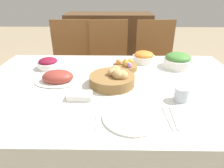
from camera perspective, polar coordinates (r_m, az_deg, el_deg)
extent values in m
plane|color=tan|center=(1.71, 0.00, -22.44)|extent=(12.00, 12.00, 0.00)
cube|color=silver|center=(1.45, 0.00, -12.91)|extent=(1.73, 1.13, 0.73)
cylinder|color=brown|center=(2.18, -17.05, -4.49)|extent=(0.03, 0.03, 0.42)
cylinder|color=brown|center=(2.11, -6.80, -4.49)|extent=(0.03, 0.03, 0.42)
cylinder|color=brown|center=(2.51, -14.99, 0.01)|extent=(0.03, 0.03, 0.42)
cylinder|color=brown|center=(2.45, -6.13, 0.13)|extent=(0.03, 0.03, 0.42)
cube|color=brown|center=(2.21, -11.75, 2.99)|extent=(0.44, 0.44, 0.02)
cube|color=brown|center=(2.31, -11.60, 11.18)|extent=(0.42, 0.04, 0.52)
cylinder|color=brown|center=(2.08, -5.49, -4.92)|extent=(0.03, 0.03, 0.42)
cylinder|color=brown|center=(2.11, 5.15, -4.45)|extent=(0.03, 0.03, 0.42)
cylinder|color=brown|center=(2.42, -5.50, -0.18)|extent=(0.03, 0.03, 0.42)
cylinder|color=brown|center=(2.44, 3.63, 0.17)|extent=(0.03, 0.03, 0.42)
cube|color=brown|center=(2.16, -0.58, 2.98)|extent=(0.46, 0.46, 0.02)
cube|color=brown|center=(2.26, -1.01, 11.35)|extent=(0.42, 0.06, 0.52)
cylinder|color=brown|center=(2.09, 8.75, -5.01)|extent=(0.03, 0.03, 0.42)
cylinder|color=brown|center=(2.21, 18.61, -4.33)|extent=(0.03, 0.03, 0.42)
cylinder|color=brown|center=(2.42, 6.67, -0.28)|extent=(0.03, 0.03, 0.42)
cylinder|color=brown|center=(2.52, 15.34, 0.08)|extent=(0.03, 0.03, 0.42)
cube|color=brown|center=(2.20, 12.90, 2.82)|extent=(0.46, 0.46, 0.02)
cube|color=brown|center=(2.30, 12.11, 11.05)|extent=(0.42, 0.06, 0.52)
cube|color=brown|center=(2.90, -0.86, 10.13)|extent=(1.15, 0.44, 0.96)
cylinder|color=olive|center=(1.23, 0.15, 1.15)|extent=(0.28, 0.28, 0.06)
ellipsoid|color=tan|center=(1.19, 2.96, 2.47)|extent=(0.09, 0.09, 0.06)
ellipsoid|color=tan|center=(1.22, 0.01, 3.40)|extent=(0.07, 0.08, 0.05)
ellipsoid|color=tan|center=(1.26, 1.00, 4.13)|extent=(0.09, 0.09, 0.05)
ellipsoid|color=tan|center=(1.19, 1.65, 2.77)|extent=(0.10, 0.10, 0.06)
cylinder|color=olive|center=(1.47, 3.70, 4.79)|extent=(0.18, 0.18, 0.03)
ellipsoid|color=#B27AD1|center=(1.42, 5.04, 5.32)|extent=(0.03, 0.03, 0.04)
ellipsoid|color=#F29E4C|center=(1.47, 1.84, 6.31)|extent=(0.04, 0.04, 0.05)
ellipsoid|color=#F29E4C|center=(1.43, 4.48, 5.55)|extent=(0.04, 0.04, 0.05)
ellipsoid|color=#F4D151|center=(1.44, 4.09, 5.67)|extent=(0.03, 0.03, 0.04)
ellipsoid|color=#F4D151|center=(1.50, 5.31, 6.53)|extent=(0.04, 0.04, 0.05)
ellipsoid|color=#F29E4C|center=(1.47, 3.95, 6.29)|extent=(0.04, 0.04, 0.05)
ellipsoid|color=white|center=(1.33, -15.09, 0.90)|extent=(0.30, 0.21, 0.01)
ellipsoid|color=#95372D|center=(1.32, -15.23, 2.00)|extent=(0.20, 0.15, 0.08)
cylinder|color=white|center=(1.57, -17.69, 5.15)|extent=(0.16, 0.16, 0.05)
ellipsoid|color=maroon|center=(1.56, -17.85, 6.24)|extent=(0.14, 0.14, 0.05)
cylinder|color=white|center=(1.59, 18.17, 5.77)|extent=(0.22, 0.22, 0.06)
ellipsoid|color=#478438|center=(1.58, 18.39, 7.25)|extent=(0.18, 0.18, 0.06)
cylinder|color=white|center=(1.64, 9.03, 7.09)|extent=(0.18, 0.18, 0.05)
ellipsoid|color=orange|center=(1.63, 9.12, 8.29)|extent=(0.15, 0.15, 0.05)
cylinder|color=white|center=(0.95, 5.82, -9.38)|extent=(0.28, 0.28, 0.01)
cube|color=silver|center=(0.95, -4.30, -9.43)|extent=(0.02, 0.18, 0.00)
cube|color=silver|center=(0.98, 15.63, -9.29)|extent=(0.02, 0.18, 0.00)
cube|color=silver|center=(0.98, 17.34, -9.23)|extent=(0.02, 0.18, 0.00)
cylinder|color=silver|center=(1.12, 19.26, -2.74)|extent=(0.08, 0.08, 0.08)
cube|color=white|center=(1.10, -9.17, -3.36)|extent=(0.13, 0.08, 0.03)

